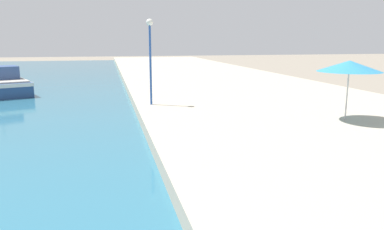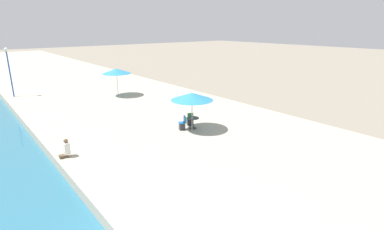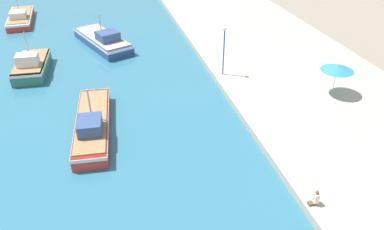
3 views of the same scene
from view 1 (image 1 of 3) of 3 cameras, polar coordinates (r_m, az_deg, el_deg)
The scene contains 4 objects.
quay_promenade at distance 33.46m, azimuth 3.70°, elevation 4.93°, with size 16.00×90.00×0.57m.
fishing_boat_far at distance 32.79m, azimuth -27.27°, elevation 4.40°, with size 6.44×9.92×3.66m.
cafe_umbrella_white at distance 17.59m, azimuth 22.86°, elevation 6.88°, with size 2.72×2.72×2.61m.
lamppost at distance 20.30m, azimuth -6.40°, elevation 10.24°, with size 0.36×0.36×4.56m.
Camera 1 is at (-1.44, 5.12, 4.06)m, focal length 35.00 mm.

